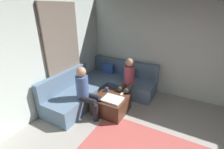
{
  "coord_description": "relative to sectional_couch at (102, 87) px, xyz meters",
  "views": [
    {
      "loc": [
        0.06,
        -1.51,
        2.39
      ],
      "look_at": [
        -1.63,
        1.63,
        0.85
      ],
      "focal_mm": 25.29,
      "sensor_mm": 36.0,
      "label": 1
    }
  ],
  "objects": [
    {
      "name": "folded_blanket",
      "position": [
        0.69,
        -0.67,
        0.16
      ],
      "size": [
        0.44,
        0.36,
        0.04
      ],
      "primitive_type": "cube",
      "color": "white",
      "rests_on": "ottoman"
    },
    {
      "name": "person_on_couch_side",
      "position": [
        0.15,
        -0.92,
        0.38
      ],
      "size": [
        0.6,
        0.3,
        1.2
      ],
      "rotation": [
        0.0,
        0.0,
        -1.57
      ],
      "color": "black",
      "rests_on": "ground_plane"
    },
    {
      "name": "wall_left",
      "position": [
        -0.86,
        -1.88,
        1.07
      ],
      "size": [
        0.12,
        6.0,
        2.7
      ],
      "primitive_type": "cube",
      "color": "silver",
      "rests_on": "ground_plane"
    },
    {
      "name": "wall_back",
      "position": [
        2.08,
        1.06,
        1.07
      ],
      "size": [
        6.0,
        0.12,
        2.7
      ],
      "primitive_type": "cube",
      "color": "silver",
      "rests_on": "ground_plane"
    },
    {
      "name": "game_remote",
      "position": [
        0.77,
        -0.33,
        0.15
      ],
      "size": [
        0.05,
        0.15,
        0.02
      ],
      "primitive_type": "cube",
      "color": "white",
      "rests_on": "ottoman"
    },
    {
      "name": "sectional_couch",
      "position": [
        0.0,
        0.0,
        0.0
      ],
      "size": [
        2.1,
        2.55,
        0.87
      ],
      "color": "slate",
      "rests_on": "ground_plane"
    },
    {
      "name": "ottoman",
      "position": [
        0.59,
        -0.55,
        -0.07
      ],
      "size": [
        0.76,
        0.76,
        0.42
      ],
      "primitive_type": "cube",
      "color": "#4C2D1E",
      "rests_on": "ground_plane"
    },
    {
      "name": "person_on_couch_back",
      "position": [
        0.74,
        0.06,
        0.38
      ],
      "size": [
        0.3,
        0.6,
        1.2
      ],
      "rotation": [
        0.0,
        0.0,
        3.14
      ],
      "color": "brown",
      "rests_on": "ground_plane"
    },
    {
      "name": "coffee_mug",
      "position": [
        0.37,
        -0.37,
        0.19
      ],
      "size": [
        0.08,
        0.08,
        0.1
      ],
      "primitive_type": "cylinder",
      "color": "#334C72",
      "rests_on": "ottoman"
    },
    {
      "name": "curtain_panel",
      "position": [
        -0.76,
        -0.58,
        0.97
      ],
      "size": [
        0.06,
        1.1,
        2.5
      ],
      "primitive_type": "cube",
      "color": "#726659",
      "rests_on": "ground_plane"
    }
  ]
}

